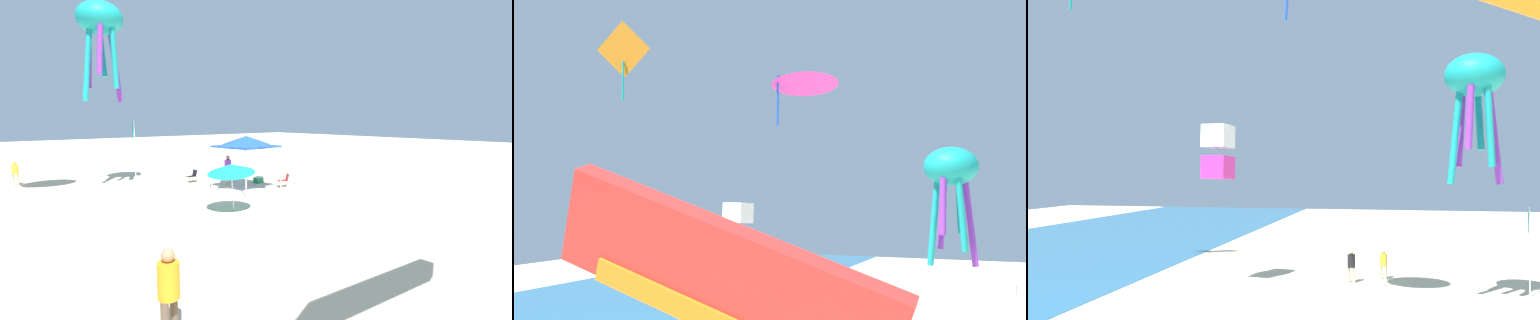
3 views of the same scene
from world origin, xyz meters
TOP-DOWN VIEW (x-y plane):
  - ground at (0.00, 0.00)m, footprint 120.00×120.00m
  - canopy_tent at (0.21, -0.82)m, footprint 3.29×3.28m
  - beach_umbrella at (-3.54, 2.98)m, footprint 2.19×2.17m
  - folding_chair_near_cooler at (4.24, 0.47)m, footprint 0.55×0.63m
  - folding_chair_facing_ocean at (-0.79, -3.02)m, footprint 0.76×0.80m
  - cooler_box at (1.33, -2.72)m, footprint 0.53×0.69m
  - banner_flag at (7.60, 2.96)m, footprint 0.36×0.06m
  - person_far_stroller at (10.32, 9.52)m, footprint 0.37×0.39m
  - person_beachcomber at (-10.30, 9.34)m, footprint 0.42×0.43m
  - person_kite_handler at (2.07, -0.84)m, footprint 0.44×0.44m
  - kite_octopus_teal at (5.11, 5.60)m, footprint 2.47×2.47m

SIDE VIEW (x-z plane):
  - ground at x=0.00m, z-range -0.10..0.00m
  - cooler_box at x=1.33m, z-range 0.00..0.40m
  - folding_chair_near_cooler at x=4.24m, z-range 0.06..0.88m
  - folding_chair_facing_ocean at x=-0.79m, z-range 0.06..0.88m
  - person_far_stroller at x=10.32m, z-range 0.14..1.70m
  - person_beachcomber at x=-10.30m, z-range 0.15..1.94m
  - person_kite_handler at x=2.07m, z-range 0.16..2.02m
  - beach_umbrella at x=-3.54m, z-range 0.77..3.17m
  - banner_flag at x=7.60m, z-range 0.40..4.44m
  - canopy_tent at x=0.21m, z-range 1.23..4.38m
  - kite_octopus_teal at x=5.11m, z-range 6.65..12.13m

